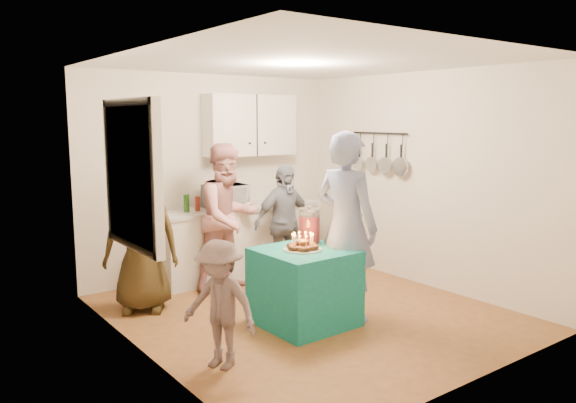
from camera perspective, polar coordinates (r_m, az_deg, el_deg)
floor at (r=6.07m, az=2.01°, el=-11.19°), size 4.00×4.00×0.00m
ceiling at (r=5.75m, az=2.15°, el=14.03°), size 4.00×4.00×0.00m
back_wall at (r=7.42m, az=-7.64°, el=2.65°), size 3.60×3.60×0.00m
left_wall at (r=4.86m, az=-14.72°, el=-0.61°), size 4.00×4.00×0.00m
right_wall at (r=7.03m, az=13.61°, el=2.16°), size 4.00×4.00×0.00m
window_night at (r=5.12m, az=-15.77°, el=2.62°), size 0.04×1.00×1.20m
counter at (r=7.41m, az=-5.02°, el=-4.14°), size 2.20×0.58×0.86m
countertop at (r=7.32m, az=-5.07°, el=-0.67°), size 2.24×0.62×0.05m
upper_cabinet at (r=7.52m, az=-3.81°, el=7.74°), size 1.30×0.30×0.80m
pot_rack at (r=7.41m, az=9.12°, el=4.94°), size 0.12×1.00×0.60m
microwave at (r=7.20m, az=-6.37°, el=0.54°), size 0.56×0.40×0.29m
party_table at (r=5.65m, az=1.68°, el=-8.66°), size 0.87×0.87×0.76m
donut_cake at (r=5.51m, az=1.50°, el=-4.04°), size 0.38×0.38×0.18m
punch_jar at (r=5.82m, az=2.17°, el=-2.56°), size 0.22×0.22×0.34m
man_birthday at (r=5.68m, az=5.92°, el=-2.55°), size 0.61×0.79×1.92m
woman_back_left at (r=6.13m, az=-14.71°, el=-3.56°), size 0.93×0.83×1.59m
woman_back_center at (r=6.70m, az=-6.06°, el=-1.60°), size 0.93×0.76×1.75m
woman_back_right at (r=7.04m, az=-0.44°, el=-2.21°), size 0.87×0.37×1.48m
child_near_left at (r=4.68m, az=-6.94°, el=-10.35°), size 0.65×0.80×1.07m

